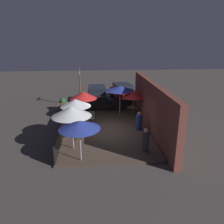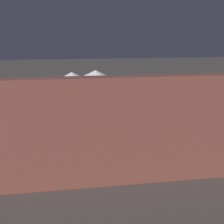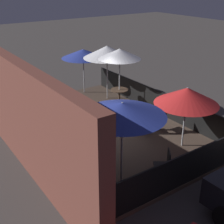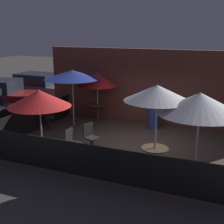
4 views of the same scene
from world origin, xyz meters
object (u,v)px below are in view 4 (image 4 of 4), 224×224
patio_umbrella_3 (200,103)px  parked_car_2 (38,87)px  dining_table_1 (155,154)px  patio_umbrella_0 (97,79)px  patron_0 (154,115)px  patio_umbrella_4 (39,98)px  patio_umbrella_1 (157,93)px  patio_umbrella_2 (72,75)px  dining_table_0 (98,107)px  patio_chair_2 (72,142)px  patio_chair_1 (90,136)px  patio_chair_0 (47,117)px

patio_umbrella_3 → parked_car_2: bearing=145.6°
dining_table_1 → parked_car_2: bearing=142.9°
patio_umbrella_0 → patron_0: bearing=-0.9°
patio_umbrella_4 → patio_umbrella_0: bearing=86.3°
patio_umbrella_1 → patio_umbrella_2: 5.30m
patio_umbrella_3 → patron_0: patio_umbrella_3 is taller
patio_umbrella_1 → patio_umbrella_3: patio_umbrella_1 is taller
dining_table_0 → patio_umbrella_3: bearing=-40.8°
patio_umbrella_2 → patio_umbrella_4: size_ratio=1.13×
patio_umbrella_4 → patio_chair_2: bearing=-5.3°
patio_umbrella_1 → patio_chair_1: patio_umbrella_1 is taller
patio_umbrella_3 → patron_0: (-2.26, 4.09, -1.59)m
patio_umbrella_4 → patio_chair_0: patio_umbrella_4 is taller
patio_chair_1 → parked_car_2: bearing=156.3°
patio_umbrella_0 → patio_chair_1: (1.29, -3.18, -1.33)m
patron_0 → parked_car_2: parked_car_2 is taller
patio_umbrella_1 → patio_umbrella_2: bearing=144.7°
dining_table_0 → patio_umbrella_2: bearing=-125.0°
patio_chair_1 → parked_car_2: (-6.25, 5.72, 0.22)m
patio_umbrella_3 → patio_chair_2: patio_umbrella_3 is taller
patio_umbrella_0 → patio_umbrella_2: patio_umbrella_2 is taller
patio_umbrella_3 → patron_0: size_ratio=1.92×
patio_umbrella_0 → patio_umbrella_3: bearing=-40.8°
dining_table_0 → dining_table_1: dining_table_0 is taller
patio_umbrella_2 → patron_0: size_ratio=1.84×
parked_car_2 → patio_chair_1: bearing=-41.3°
patio_chair_1 → patio_umbrella_3: bearing=3.7°
dining_table_0 → patio_umbrella_0: bearing=0.0°
patio_umbrella_0 → dining_table_0: patio_umbrella_0 is taller
patio_umbrella_0 → dining_table_0: (0.00, 0.00, -1.22)m
patron_0 → patio_chair_0: bearing=-89.1°
patio_umbrella_4 → patio_chair_1: (1.53, 0.55, -1.24)m
patio_umbrella_0 → dining_table_1: bearing=-47.4°
patio_umbrella_1 → patio_chair_0: 5.74m
patio_umbrella_3 → patio_chair_2: size_ratio=2.65×
patio_chair_0 → patio_umbrella_2: bearing=-1.3°
patio_umbrella_4 → dining_table_1: (3.91, -0.27, -1.15)m
patio_umbrella_3 → patron_0: bearing=119.0°
patio_umbrella_1 → parked_car_2: bearing=142.9°
patio_umbrella_0 → dining_table_1: (3.67, -4.00, -1.24)m
dining_table_0 → parked_car_2: size_ratio=0.22×
dining_table_0 → patio_chair_1: 3.43m
dining_table_1 → patron_0: bearing=106.2°
patio_umbrella_1 → patio_chair_2: (-2.69, 0.15, -1.79)m
patron_0 → parked_car_2: 7.91m
patio_umbrella_4 → patio_chair_1: size_ratio=2.18×
dining_table_1 → parked_car_2: size_ratio=0.19×
patio_umbrella_3 → dining_table_1: 1.91m
dining_table_0 → parked_car_2: (-4.96, 2.54, 0.11)m
patio_umbrella_2 → parked_car_2: patio_umbrella_2 is taller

